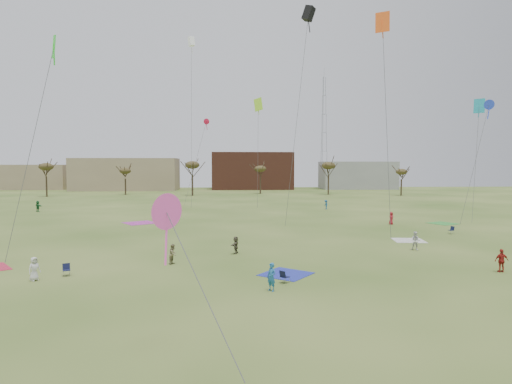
{
  "coord_description": "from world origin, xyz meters",
  "views": [
    {
      "loc": [
        -2.33,
        -27.69,
        7.92
      ],
      "look_at": [
        0.0,
        12.0,
        5.5
      ],
      "focal_mm": 31.26,
      "sensor_mm": 36.0,
      "label": 1
    }
  ],
  "objects": [
    {
      "name": "blanket_blue",
      "position": [
        1.71,
        3.96,
        0.0
      ],
      "size": [
        4.4,
        4.4,
        0.03
      ],
      "primitive_type": "cube",
      "rotation": [
        0.0,
        0.0,
        0.91
      ],
      "color": "#2631A5",
      "rests_on": "ground"
    },
    {
      "name": "radio_tower",
      "position": [
        30.0,
        125.0,
        19.21
      ],
      "size": [
        1.51,
        1.72,
        41.0
      ],
      "color": "#9EA3A8",
      "rests_on": "ground"
    },
    {
      "name": "kites_aloft",
      "position": [
        -0.24,
        26.17,
        20.97
      ],
      "size": [
        63.77,
        65.64,
        27.83
      ],
      "color": "red",
      "rests_on": "ground"
    },
    {
      "name": "flyer_far_c",
      "position": [
        14.82,
        50.76,
        0.85
      ],
      "size": [
        0.78,
        1.17,
        1.69
      ],
      "primitive_type": "imported",
      "rotation": [
        0.0,
        0.0,
        4.86
      ],
      "color": "#1D5586",
      "rests_on": "ground"
    },
    {
      "name": "blanket_plum",
      "position": [
        -14.61,
        33.53,
        0.0
      ],
      "size": [
        5.41,
        5.41,
        0.03
      ],
      "primitive_type": "cube",
      "rotation": [
        0.0,
        0.0,
        2.16
      ],
      "color": "#B1369F",
      "rests_on": "ground"
    },
    {
      "name": "spectator_fore_c",
      "position": [
        -1.84,
        11.71,
        0.78
      ],
      "size": [
        0.94,
        1.51,
        1.56
      ],
      "primitive_type": "imported",
      "rotation": [
        0.0,
        0.0,
        4.35
      ],
      "color": "brown",
      "rests_on": "ground"
    },
    {
      "name": "camp_chair_center",
      "position": [
        1.31,
        1.58,
        0.26
      ],
      "size": [
        0.74,
        0.74,
        0.87
      ],
      "rotation": [
        0.0,
        0.0,
        2.3
      ],
      "color": "#131634",
      "rests_on": "ground"
    },
    {
      "name": "blanket_cream",
      "position": [
        16.38,
        17.56,
        0.0
      ],
      "size": [
        3.5,
        3.5,
        0.03
      ],
      "primitive_type": "cube",
      "rotation": [
        0.0,
        0.0,
        1.44
      ],
      "color": "silver",
      "rests_on": "ground"
    },
    {
      "name": "spectator_fore_a",
      "position": [
        17.69,
        3.68,
        0.86
      ],
      "size": [
        1.02,
        0.43,
        1.72
      ],
      "primitive_type": "imported",
      "rotation": [
        0.0,
        0.0,
        3.13
      ],
      "color": "#A2201B",
      "rests_on": "ground"
    },
    {
      "name": "building_tan_west",
      "position": [
        -65.0,
        122.0,
        4.0
      ],
      "size": [
        20.0,
        12.0,
        8.0
      ],
      "primitive_type": "cube",
      "color": "#937F60",
      "rests_on": "ground"
    },
    {
      "name": "ground",
      "position": [
        0.0,
        0.0,
        0.0
      ],
      "size": [
        260.0,
        260.0,
        0.0
      ],
      "primitive_type": "plane",
      "color": "#325219",
      "rests_on": "ground"
    },
    {
      "name": "building_grey",
      "position": [
        40.0,
        118.0,
        4.5
      ],
      "size": [
        24.0,
        12.0,
        9.0
      ],
      "primitive_type": "cube",
      "color": "gray",
      "rests_on": "ground"
    },
    {
      "name": "flyer_far_a",
      "position": [
        -34.87,
        49.48,
        0.93
      ],
      "size": [
        1.71,
        1.46,
        1.86
      ],
      "primitive_type": "imported",
      "rotation": [
        0.0,
        0.0,
        2.51
      ],
      "color": "#226735",
      "rests_on": "ground"
    },
    {
      "name": "spectator_fore_b",
      "position": [
        -6.89,
        7.82,
        0.8
      ],
      "size": [
        0.85,
        0.95,
        1.61
      ],
      "primitive_type": "imported",
      "rotation": [
        0.0,
        0.0,
        1.2
      ],
      "color": "olive",
      "rests_on": "ground"
    },
    {
      "name": "camp_chair_left",
      "position": [
        -14.01,
        4.42,
        0.26
      ],
      "size": [
        0.67,
        0.69,
        0.87
      ],
      "rotation": [
        0.0,
        0.0,
        0.39
      ],
      "color": "#15193B",
      "rests_on": "ground"
    },
    {
      "name": "blanket_olive",
      "position": [
        26.44,
        30.58,
        0.0
      ],
      "size": [
        4.28,
        4.28,
        0.03
      ],
      "primitive_type": "cube",
      "rotation": [
        0.0,
        0.0,
        0.47
      ],
      "color": "green",
      "rests_on": "ground"
    },
    {
      "name": "camp_chair_right",
      "position": [
        23.06,
        21.68,
        0.26
      ],
      "size": [
        0.71,
        0.68,
        0.87
      ],
      "rotation": [
        0.0,
        0.0,
        5.15
      ],
      "color": "#131A36",
      "rests_on": "ground"
    },
    {
      "name": "building_brick",
      "position": [
        5.0,
        120.0,
        6.0
      ],
      "size": [
        26.0,
        16.0,
        12.0
      ],
      "primitive_type": "cube",
      "color": "brown",
      "rests_on": "ground"
    },
    {
      "name": "flyer_near_left",
      "position": [
        -15.72,
        3.2,
        0.82
      ],
      "size": [
        0.91,
        0.95,
        1.64
      ],
      "primitive_type": "imported",
      "rotation": [
        0.0,
        0.0,
        0.89
      ],
      "color": "silver",
      "rests_on": "ground"
    },
    {
      "name": "flyer_far_b",
      "position": [
        19.11,
        30.1,
        0.84
      ],
      "size": [
        0.96,
        0.95,
        1.68
      ],
      "primitive_type": "imported",
      "rotation": [
        0.0,
        0.0,
        0.76
      ],
      "color": "#AC1D2B",
      "rests_on": "ground"
    },
    {
      "name": "tree_line",
      "position": [
        -2.85,
        79.12,
        7.09
      ],
      "size": [
        117.44,
        49.32,
        8.91
      ],
      "color": "#3A2B1E",
      "rests_on": "ground"
    },
    {
      "name": "building_tan",
      "position": [
        -35.0,
        115.0,
        5.0
      ],
      "size": [
        32.0,
        14.0,
        10.0
      ],
      "primitive_type": "cube",
      "color": "#937F60",
      "rests_on": "ground"
    },
    {
      "name": "flyer_near_right",
      "position": [
        0.26,
        -0.22,
        0.89
      ],
      "size": [
        0.75,
        0.77,
        1.78
      ],
      "primitive_type": "imported",
      "rotation": [
        0.0,
        0.0,
        5.45
      ],
      "color": "#22669D",
      "rests_on": "ground"
    },
    {
      "name": "spectator_mid_e",
      "position": [
        14.88,
        12.32,
        0.87
      ],
      "size": [
        1.06,
        0.99,
        1.74
      ],
      "primitive_type": "imported",
      "rotation": [
        0.0,
        0.0,
        5.76
      ],
      "color": "silver",
      "rests_on": "ground"
    }
  ]
}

